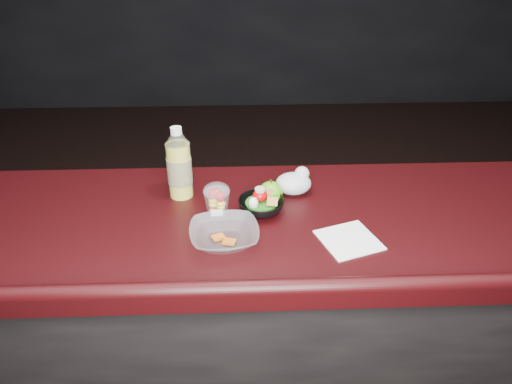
% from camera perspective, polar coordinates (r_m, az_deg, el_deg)
% --- Properties ---
extents(counter, '(4.06, 0.71, 1.02)m').
position_cam_1_polar(counter, '(1.92, 0.69, -15.73)').
color(counter, black).
rests_on(counter, ground).
extents(lemonade_bottle, '(0.08, 0.08, 0.25)m').
position_cam_1_polar(lemonade_bottle, '(1.68, -8.75, 2.74)').
color(lemonade_bottle, gold).
rests_on(lemonade_bottle, counter).
extents(fruit_cup, '(0.08, 0.08, 0.12)m').
position_cam_1_polar(fruit_cup, '(1.57, -4.48, -0.97)').
color(fruit_cup, white).
rests_on(fruit_cup, counter).
extents(green_apple, '(0.08, 0.08, 0.08)m').
position_cam_1_polar(green_apple, '(1.65, 1.69, -0.03)').
color(green_apple, '#3D820F').
rests_on(green_apple, counter).
extents(plastic_bag, '(0.12, 0.10, 0.09)m').
position_cam_1_polar(plastic_bag, '(1.71, 4.42, 1.12)').
color(plastic_bag, silver).
rests_on(plastic_bag, counter).
extents(snack_bowl, '(0.18, 0.18, 0.08)m').
position_cam_1_polar(snack_bowl, '(1.61, 0.57, -1.44)').
color(snack_bowl, black).
rests_on(snack_bowl, counter).
extents(takeout_bowl, '(0.22, 0.22, 0.05)m').
position_cam_1_polar(takeout_bowl, '(1.47, -3.64, -4.95)').
color(takeout_bowl, silver).
rests_on(takeout_bowl, counter).
extents(paper_napkin, '(0.20, 0.20, 0.00)m').
position_cam_1_polar(paper_napkin, '(1.51, 10.57, -5.42)').
color(paper_napkin, white).
rests_on(paper_napkin, counter).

